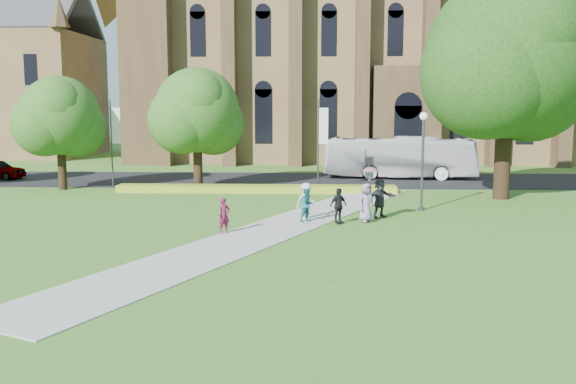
{
  "coord_description": "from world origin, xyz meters",
  "views": [
    {
      "loc": [
        1.76,
        -27.71,
        5.68
      ],
      "look_at": [
        0.54,
        1.81,
        1.6
      ],
      "focal_mm": 40.0,
      "sensor_mm": 36.0,
      "label": 1
    }
  ],
  "objects_px": {
    "large_tree": "(507,57)",
    "pedestrian_0": "(224,215)",
    "tour_coach": "(400,157)",
    "streetlamp": "(423,149)"
  },
  "relations": [
    {
      "from": "streetlamp",
      "to": "tour_coach",
      "type": "distance_m",
      "value": 15.01
    },
    {
      "from": "large_tree",
      "to": "pedestrian_0",
      "type": "height_order",
      "value": "large_tree"
    },
    {
      "from": "large_tree",
      "to": "tour_coach",
      "type": "height_order",
      "value": "large_tree"
    },
    {
      "from": "streetlamp",
      "to": "pedestrian_0",
      "type": "relative_size",
      "value": 3.35
    },
    {
      "from": "streetlamp",
      "to": "large_tree",
      "type": "distance_m",
      "value": 8.73
    },
    {
      "from": "streetlamp",
      "to": "tour_coach",
      "type": "bearing_deg",
      "value": 87.01
    },
    {
      "from": "streetlamp",
      "to": "pedestrian_0",
      "type": "distance_m",
      "value": 12.03
    },
    {
      "from": "tour_coach",
      "to": "pedestrian_0",
      "type": "height_order",
      "value": "tour_coach"
    },
    {
      "from": "large_tree",
      "to": "tour_coach",
      "type": "distance_m",
      "value": 13.26
    },
    {
      "from": "large_tree",
      "to": "pedestrian_0",
      "type": "relative_size",
      "value": 8.45
    }
  ]
}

